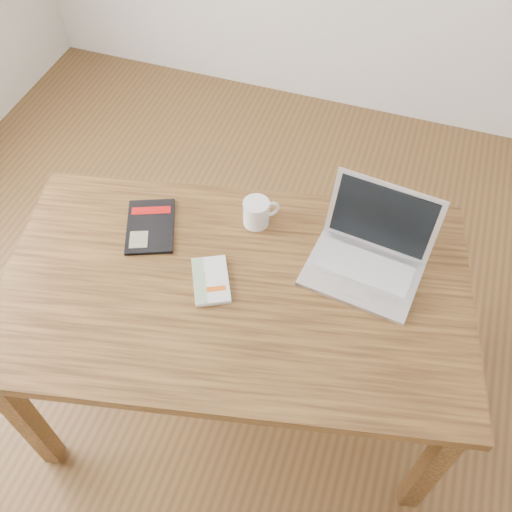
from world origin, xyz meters
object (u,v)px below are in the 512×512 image
(laptop, at_px, (369,254))
(coffee_mug, at_px, (257,212))
(white_guidebook, at_px, (211,280))
(desk, at_px, (236,301))
(black_guidebook, at_px, (150,226))

(laptop, distance_m, coffee_mug, 0.40)
(white_guidebook, relative_size, laptop, 0.55)
(white_guidebook, bearing_deg, desk, -19.67)
(desk, height_order, coffee_mug, coffee_mug)
(desk, relative_size, black_guidebook, 5.84)
(white_guidebook, xyz_separation_m, coffee_mug, (0.06, 0.28, 0.04))
(white_guidebook, height_order, coffee_mug, coffee_mug)
(black_guidebook, xyz_separation_m, coffee_mug, (0.33, 0.14, 0.04))
(desk, distance_m, white_guidebook, 0.12)
(desk, height_order, white_guidebook, white_guidebook)
(desk, bearing_deg, laptop, 18.40)
(laptop, xyz_separation_m, coffee_mug, (-0.39, 0.06, -0.00))
(white_guidebook, distance_m, laptop, 0.51)
(white_guidebook, bearing_deg, black_guidebook, 125.73)
(black_guidebook, height_order, coffee_mug, coffee_mug)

